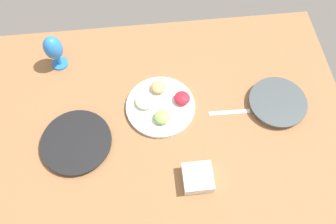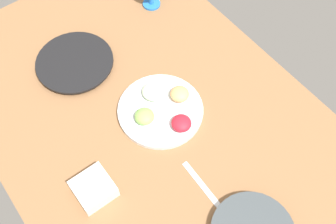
% 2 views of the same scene
% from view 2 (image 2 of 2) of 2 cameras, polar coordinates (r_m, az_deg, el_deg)
% --- Properties ---
extents(ground_plane, '(1.60, 1.04, 0.04)m').
position_cam_2_polar(ground_plane, '(1.42, -2.30, -1.18)').
color(ground_plane, '#8C603D').
extents(dinner_plate_left, '(0.29, 0.29, 0.03)m').
position_cam_2_polar(dinner_plate_left, '(1.56, -12.96, 6.74)').
color(dinner_plate_left, '#4C4C51').
rests_on(dinner_plate_left, ground_plane).
extents(fruit_platter, '(0.30, 0.30, 0.06)m').
position_cam_2_polar(fruit_platter, '(1.40, -0.89, 0.43)').
color(fruit_platter, silver).
rests_on(fruit_platter, ground_plane).
extents(square_bowl_white, '(0.11, 0.11, 0.05)m').
position_cam_2_polar(square_bowl_white, '(1.28, -10.43, -10.49)').
color(square_bowl_white, white).
rests_on(square_bowl_white, ground_plane).
extents(fork_by_right_plate, '(0.18, 0.02, 0.01)m').
position_cam_2_polar(fork_by_right_plate, '(1.30, 4.72, -10.06)').
color(fork_by_right_plate, silver).
rests_on(fork_by_right_plate, ground_plane).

